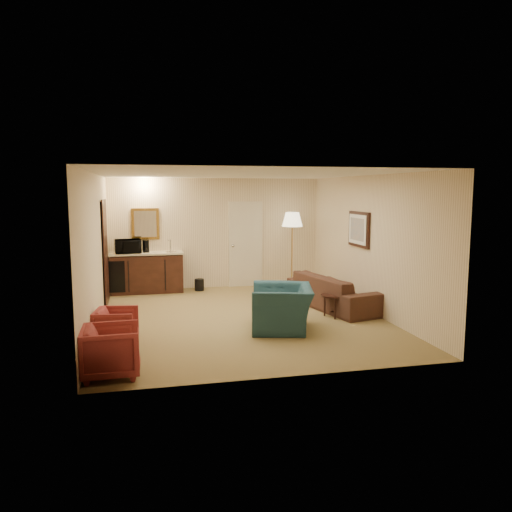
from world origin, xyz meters
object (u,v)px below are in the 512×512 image
Objects in this scene: coffee_table at (339,305)px; coffee_maker at (146,246)px; wetbar_cabinet at (147,272)px; waste_bin at (199,285)px; floor_lamp at (292,251)px; rose_chair_near at (116,324)px; microwave at (128,245)px; rose_chair_far at (111,348)px; sofa at (334,286)px; teal_armchair at (282,300)px.

coffee_maker is (-3.45, 3.03, 0.86)m from coffee_table.
wetbar_cabinet is 1.23m from waste_bin.
coffee_table is at bearing -87.87° from floor_lamp.
waste_bin is 1.51m from coffee_maker.
coffee_maker is at bearing 1.11° from rose_chair_near.
microwave is (-0.40, -0.05, 0.65)m from wetbar_cabinet.
floor_lamp is at bearing -39.96° from rose_chair_far.
coffee_maker reaches higher than sofa.
wetbar_cabinet is at bearing -7.16° from rose_chair_far.
teal_armchair is 4.02× the size of coffee_maker.
rose_chair_far is 1.28× the size of microwave.
sofa is 1.24× the size of floor_lamp.
floor_lamp is (3.35, -0.32, 0.45)m from wetbar_cabinet.
rose_chair_near is 0.34× the size of floor_lamp.
microwave is at bearing -172.71° from wetbar_cabinet.
waste_bin is (-0.99, 3.55, -0.36)m from teal_armchair.
rose_chair_far is at bearing -151.02° from coffee_table.
wetbar_cabinet is at bearing 176.62° from waste_bin.
wetbar_cabinet is 0.90× the size of floor_lamp.
wetbar_cabinet is at bearing 138.91° from coffee_table.
floor_lamp is at bearing -6.27° from coffee_maker.
coffee_maker is at bearing 174.23° from floor_lamp.
waste_bin is at bearing -150.33° from teal_armchair.
wetbar_cabinet is at bearing -0.34° from microwave.
rose_chair_near is (-4.10, -1.50, -0.13)m from sofa.
rose_chair_far is at bearing -98.75° from microwave.
floor_lamp is (-0.25, 2.04, 0.47)m from sofa.
sofa reaches higher than waste_bin.
coffee_table is 2.78m from floor_lamp.
coffee_table is 2.54× the size of coffee_maker.
sofa is at bearing -43.53° from waste_bin.
rose_chair_far is 6.24m from floor_lamp.
wetbar_cabinet is 4.58m from coffee_table.
wetbar_cabinet is 2.95× the size of microwave.
rose_chair_near is 3.89m from microwave.
wetbar_cabinet is 3.90m from rose_chair_near.
microwave is at bearing -2.78° from rose_chair_far.
coffee_maker is (-2.18, 3.64, 0.57)m from teal_armchair.
rose_chair_near is 5.27m from floor_lamp.
sofa is 8.30× the size of waste_bin.
wetbar_cabinet reaches higher than sofa.
teal_armchair reaches higher than rose_chair_far.
teal_armchair is 3.53m from floor_lamp.
rose_chair_far is (-0.50, -5.20, -0.10)m from wetbar_cabinet.
teal_armchair is 3.11m from rose_chair_far.
rose_chair_near reaches higher than waste_bin.
wetbar_cabinet is at bearing -134.90° from teal_armchair.
teal_armchair is 4.15× the size of waste_bin.
teal_armchair is 4.28m from coffee_maker.
microwave is at bearing 46.97° from sofa.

